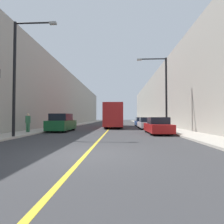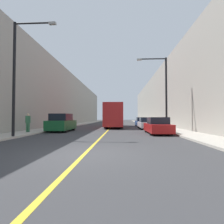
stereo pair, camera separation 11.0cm
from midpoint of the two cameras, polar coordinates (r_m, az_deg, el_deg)
The scene contains 14 objects.
ground_plane at distance 7.22m, azimuth -8.93°, elevation -13.51°, with size 200.00×200.00×0.00m, color #38383A.
sidewalk_left at distance 37.93m, azimuth -10.54°, elevation -3.85°, with size 2.63×72.00×0.13m, color #B2AA9E.
sidewalk_right at distance 37.40m, azimuth 11.47°, elevation -3.87°, with size 2.63×72.00×0.13m, color #B2AA9E.
building_row_left at distance 38.97m, azimuth -15.26°, elevation 3.82°, with size 4.00×72.00×10.43m, color gray.
building_row_right at distance 38.22m, azimuth 16.34°, elevation 4.03°, with size 4.00×72.00×10.55m, color gray.
road_center_line at distance 36.98m, azimuth 0.38°, elevation -4.03°, with size 0.16×72.00×0.01m, color gold.
bus at distance 26.31m, azimuth 0.62°, elevation -1.09°, with size 2.48×11.13×3.32m.
parked_suv_left at distance 19.10m, azimuth -16.24°, elevation -3.53°, with size 1.97×4.55×1.85m.
car_right_near at distance 16.23m, azimuth 14.48°, elevation -4.52°, with size 1.81×4.77×1.48m.
car_right_mid at distance 22.88m, azimuth 10.98°, elevation -3.75°, with size 1.86×4.64×1.46m.
car_right_far at distance 29.19m, azimuth 9.38°, elevation -3.30°, with size 1.80×4.65×1.48m.
street_lamp_left at distance 14.45m, azimuth -28.48°, elevation 11.93°, with size 3.12×0.24×8.20m.
street_lamp_right at distance 19.01m, azimuth 16.25°, elevation 7.49°, with size 3.12×0.24×7.55m.
pedestrian at distance 17.72m, azimuth -25.92°, elevation -3.05°, with size 0.38×0.24×1.71m.
Camera 1 is at (1.34, -6.93, 1.47)m, focal length 28.00 mm.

